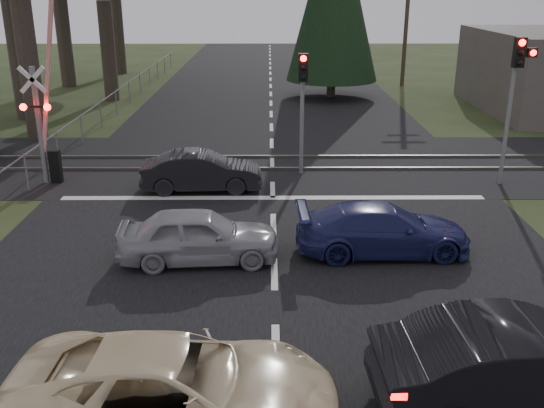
{
  "coord_description": "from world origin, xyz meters",
  "views": [
    {
      "loc": [
        -0.12,
        -9.39,
        6.2
      ],
      "look_at": [
        -0.05,
        4.09,
        1.3
      ],
      "focal_mm": 40.0,
      "sensor_mm": 36.0,
      "label": 1
    }
  ],
  "objects_px": {
    "cream_coupe": "(174,389)",
    "blue_sedan": "(383,229)",
    "utility_pole_mid": "(407,10)",
    "utility_pole_far": "(354,0)",
    "dark_hatchback": "(528,369)",
    "traffic_signal_center": "(303,93)",
    "silver_car": "(199,236)",
    "crossing_signal": "(46,122)",
    "dark_car_far": "(202,172)",
    "traffic_signal_right": "(516,83)"
  },
  "relations": [
    {
      "from": "silver_car",
      "to": "traffic_signal_center",
      "type": "bearing_deg",
      "value": -25.54
    },
    {
      "from": "blue_sedan",
      "to": "cream_coupe",
      "type": "bearing_deg",
      "value": 144.24
    },
    {
      "from": "cream_coupe",
      "to": "blue_sedan",
      "type": "relative_size",
      "value": 1.14
    },
    {
      "from": "traffic_signal_center",
      "to": "utility_pole_far",
      "type": "xyz_separation_m",
      "value": [
        7.5,
        44.32,
        1.92
      ]
    },
    {
      "from": "crossing_signal",
      "to": "utility_pole_mid",
      "type": "xyz_separation_m",
      "value": [
        15.77,
        20.21,
        2.67
      ]
    },
    {
      "from": "utility_pole_mid",
      "to": "blue_sedan",
      "type": "distance_m",
      "value": 26.81
    },
    {
      "from": "utility_pole_mid",
      "to": "dark_car_far",
      "type": "bearing_deg",
      "value": -117.07
    },
    {
      "from": "utility_pole_mid",
      "to": "dark_hatchback",
      "type": "xyz_separation_m",
      "value": [
        -4.74,
        -31.72,
        -3.96
      ]
    },
    {
      "from": "utility_pole_far",
      "to": "cream_coupe",
      "type": "distance_m",
      "value": 58.05
    },
    {
      "from": "utility_pole_mid",
      "to": "blue_sedan",
      "type": "bearing_deg",
      "value": -102.78
    },
    {
      "from": "blue_sedan",
      "to": "utility_pole_mid",
      "type": "bearing_deg",
      "value": -14.79
    },
    {
      "from": "crossing_signal",
      "to": "utility_pole_mid",
      "type": "relative_size",
      "value": 0.77
    },
    {
      "from": "traffic_signal_right",
      "to": "dark_hatchback",
      "type": "distance_m",
      "value": 12.09
    },
    {
      "from": "cream_coupe",
      "to": "silver_car",
      "type": "distance_m",
      "value": 5.77
    },
    {
      "from": "utility_pole_mid",
      "to": "utility_pole_far",
      "type": "xyz_separation_m",
      "value": [
        0.0,
        25.0,
        0.0
      ]
    },
    {
      "from": "crossing_signal",
      "to": "dark_car_far",
      "type": "relative_size",
      "value": 1.84
    },
    {
      "from": "crossing_signal",
      "to": "blue_sedan",
      "type": "bearing_deg",
      "value": -29.55
    },
    {
      "from": "utility_pole_mid",
      "to": "cream_coupe",
      "type": "relative_size",
      "value": 1.88
    },
    {
      "from": "traffic_signal_right",
      "to": "utility_pole_far",
      "type": "relative_size",
      "value": 0.52
    },
    {
      "from": "cream_coupe",
      "to": "silver_car",
      "type": "height_order",
      "value": "cream_coupe"
    },
    {
      "from": "utility_pole_mid",
      "to": "utility_pole_far",
      "type": "height_order",
      "value": "same"
    },
    {
      "from": "cream_coupe",
      "to": "blue_sedan",
      "type": "height_order",
      "value": "cream_coupe"
    },
    {
      "from": "traffic_signal_right",
      "to": "utility_pole_far",
      "type": "bearing_deg",
      "value": 88.8
    },
    {
      "from": "crossing_signal",
      "to": "blue_sedan",
      "type": "xyz_separation_m",
      "value": [
        9.92,
        -5.62,
        -1.45
      ]
    },
    {
      "from": "traffic_signal_center",
      "to": "utility_pole_mid",
      "type": "height_order",
      "value": "utility_pole_mid"
    },
    {
      "from": "blue_sedan",
      "to": "dark_car_far",
      "type": "bearing_deg",
      "value": 43.44
    },
    {
      "from": "crossing_signal",
      "to": "traffic_signal_center",
      "type": "distance_m",
      "value": 8.36
    },
    {
      "from": "traffic_signal_right",
      "to": "silver_car",
      "type": "xyz_separation_m",
      "value": [
        -9.32,
        -5.74,
        -2.67
      ]
    },
    {
      "from": "cream_coupe",
      "to": "dark_car_far",
      "type": "bearing_deg",
      "value": 6.12
    },
    {
      "from": "crossing_signal",
      "to": "utility_pole_mid",
      "type": "bearing_deg",
      "value": 52.03
    },
    {
      "from": "dark_hatchback",
      "to": "cream_coupe",
      "type": "bearing_deg",
      "value": 90.93
    },
    {
      "from": "cream_coupe",
      "to": "utility_pole_far",
      "type": "bearing_deg",
      "value": -7.68
    },
    {
      "from": "traffic_signal_right",
      "to": "cream_coupe",
      "type": "height_order",
      "value": "traffic_signal_right"
    },
    {
      "from": "traffic_signal_right",
      "to": "crossing_signal",
      "type": "bearing_deg",
      "value": 178.79
    },
    {
      "from": "dark_car_far",
      "to": "utility_pole_far",
      "type": "bearing_deg",
      "value": -15.88
    },
    {
      "from": "traffic_signal_right",
      "to": "dark_hatchback",
      "type": "height_order",
      "value": "traffic_signal_right"
    },
    {
      "from": "utility_pole_far",
      "to": "dark_hatchback",
      "type": "height_order",
      "value": "utility_pole_far"
    },
    {
      "from": "dark_hatchback",
      "to": "blue_sedan",
      "type": "distance_m",
      "value": 5.99
    },
    {
      "from": "utility_pole_mid",
      "to": "silver_car",
      "type": "bearing_deg",
      "value": -111.35
    },
    {
      "from": "cream_coupe",
      "to": "blue_sedan",
      "type": "xyz_separation_m",
      "value": [
        4.14,
        6.2,
        -0.06
      ]
    },
    {
      "from": "crossing_signal",
      "to": "silver_car",
      "type": "distance_m",
      "value": 8.31
    },
    {
      "from": "dark_hatchback",
      "to": "traffic_signal_center",
      "type": "bearing_deg",
      "value": 10.03
    },
    {
      "from": "traffic_signal_right",
      "to": "utility_pole_mid",
      "type": "xyz_separation_m",
      "value": [
        0.95,
        20.53,
        1.41
      ]
    },
    {
      "from": "utility_pole_mid",
      "to": "dark_hatchback",
      "type": "height_order",
      "value": "utility_pole_mid"
    },
    {
      "from": "utility_pole_far",
      "to": "dark_hatchback",
      "type": "distance_m",
      "value": 57.05
    },
    {
      "from": "traffic_signal_right",
      "to": "blue_sedan",
      "type": "bearing_deg",
      "value": -132.74
    },
    {
      "from": "crossing_signal",
      "to": "blue_sedan",
      "type": "relative_size",
      "value": 1.66
    },
    {
      "from": "utility_pole_mid",
      "to": "utility_pole_far",
      "type": "bearing_deg",
      "value": 90.0
    },
    {
      "from": "dark_hatchback",
      "to": "dark_car_far",
      "type": "bearing_deg",
      "value": 26.79
    },
    {
      "from": "silver_car",
      "to": "dark_car_far",
      "type": "height_order",
      "value": "silver_car"
    }
  ]
}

